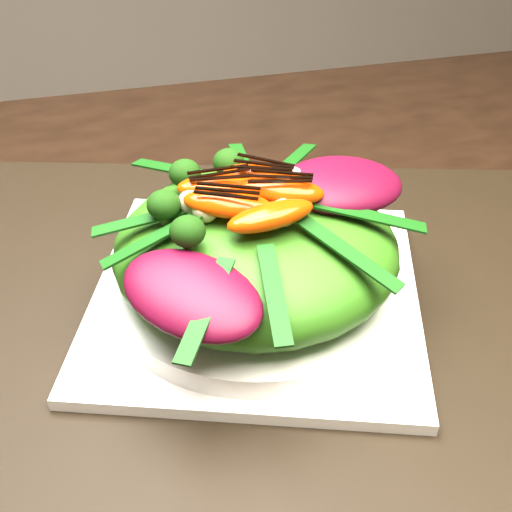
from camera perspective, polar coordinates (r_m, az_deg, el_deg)
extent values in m
cube|color=black|center=(0.52, 0.00, -3.78)|extent=(0.64, 0.55, 0.00)
cube|color=white|center=(0.52, 0.00, -3.20)|extent=(0.31, 0.31, 0.01)
cylinder|color=white|center=(0.51, 0.00, -2.10)|extent=(0.22, 0.22, 0.02)
ellipsoid|color=#306713|center=(0.49, 0.00, 0.73)|extent=(0.22, 0.22, 0.07)
ellipsoid|color=#450719|center=(0.49, 7.19, 5.92)|extent=(0.10, 0.07, 0.02)
ellipsoid|color=red|center=(0.47, 0.35, 5.43)|extent=(0.06, 0.04, 0.02)
sphere|color=#1A360A|center=(0.47, -6.57, 5.70)|extent=(0.04, 0.04, 0.03)
sphere|color=beige|center=(0.43, 3.78, 1.89)|extent=(0.02, 0.02, 0.02)
cube|color=black|center=(0.47, 0.36, 6.33)|extent=(0.04, 0.01, 0.00)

